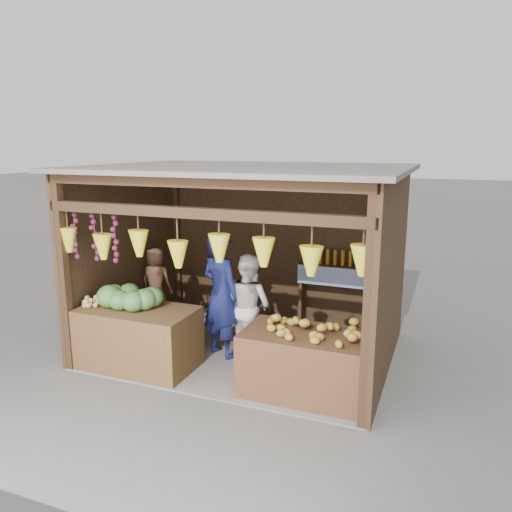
{
  "coord_description": "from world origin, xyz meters",
  "views": [
    {
      "loc": [
        2.63,
        -6.3,
        2.95
      ],
      "look_at": [
        0.19,
        -0.1,
        1.45
      ],
      "focal_mm": 35.0,
      "sensor_mm": 36.0,
      "label": 1
    }
  ],
  "objects": [
    {
      "name": "stool",
      "position": [
        -1.63,
        0.21,
        0.15
      ],
      "size": [
        0.31,
        0.31,
        0.29
      ],
      "primitive_type": "cube",
      "color": "black",
      "rests_on": "ground"
    },
    {
      "name": "back_shelf",
      "position": [
        1.05,
        1.28,
        0.87
      ],
      "size": [
        1.25,
        0.32,
        1.32
      ],
      "color": "#382314",
      "rests_on": "ground"
    },
    {
      "name": "man_standing",
      "position": [
        -0.25,
        -0.31,
        0.9
      ],
      "size": [
        0.77,
        0.65,
        1.79
      ],
      "primitive_type": "imported",
      "rotation": [
        0.0,
        0.0,
        2.75
      ],
      "color": "#13184A",
      "rests_on": "ground"
    },
    {
      "name": "counter_left",
      "position": [
        -1.12,
        -1.05,
        0.41
      ],
      "size": [
        1.52,
        0.85,
        0.83
      ],
      "primitive_type": "cube",
      "color": "#483118",
      "rests_on": "ground"
    },
    {
      "name": "ground",
      "position": [
        0.0,
        0.0,
        0.0
      ],
      "size": [
        80.0,
        80.0,
        0.0
      ],
      "primitive_type": "plane",
      "color": "#514F49",
      "rests_on": "ground"
    },
    {
      "name": "woman_standing",
      "position": [
        0.11,
        -0.18,
        0.74
      ],
      "size": [
        0.88,
        0.78,
        1.49
      ],
      "primitive_type": "imported",
      "rotation": [
        0.0,
        0.0,
        2.78
      ],
      "color": "silver",
      "rests_on": "ground"
    },
    {
      "name": "tanfruit_pile",
      "position": [
        -1.78,
        -1.14,
        0.89
      ],
      "size": [
        0.34,
        0.4,
        0.13
      ],
      "primitive_type": null,
      "color": "tan",
      "rests_on": "counter_left"
    },
    {
      "name": "stall_structure",
      "position": [
        -0.03,
        -0.04,
        1.67
      ],
      "size": [
        4.3,
        3.3,
        2.66
      ],
      "color": "slate",
      "rests_on": "ground"
    },
    {
      "name": "mango_pile",
      "position": [
        1.23,
        -0.99,
        0.89
      ],
      "size": [
        1.4,
        0.64,
        0.22
      ],
      "primitive_type": null,
      "color": "#A94916",
      "rests_on": "counter_right"
    },
    {
      "name": "vendor_seated",
      "position": [
        -1.63,
        0.21,
        0.83
      ],
      "size": [
        0.53,
        0.35,
        1.07
      ],
      "primitive_type": "imported",
      "rotation": [
        0.0,
        0.0,
        3.13
      ],
      "color": "brown",
      "rests_on": "stool"
    },
    {
      "name": "melon_pile",
      "position": [
        -1.22,
        -1.04,
        0.99
      ],
      "size": [
        1.0,
        0.5,
        0.32
      ],
      "primitive_type": null,
      "color": "#134815",
      "rests_on": "counter_left"
    },
    {
      "name": "counter_right",
      "position": [
        1.22,
        -0.97,
        0.39
      ],
      "size": [
        1.59,
        0.85,
        0.78
      ],
      "primitive_type": "cube",
      "color": "#492A18",
      "rests_on": "ground"
    }
  ]
}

